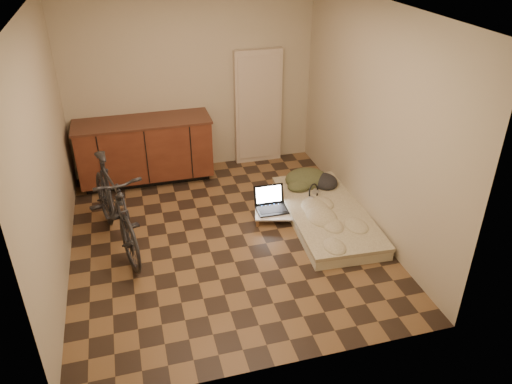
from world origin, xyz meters
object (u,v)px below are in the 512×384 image
object	(u,v)px
bicycle	(114,202)
laptop	(271,205)
lap_desk	(281,212)
futon	(326,214)

from	to	relation	value
bicycle	laptop	world-z (taller)	bicycle
bicycle	lap_desk	size ratio (longest dim) A/B	2.39
lap_desk	bicycle	bearing A→B (deg)	-163.77
bicycle	futon	distance (m)	2.55
bicycle	lap_desk	bearing A→B (deg)	-12.45
bicycle	laptop	xyz separation A→B (m)	(1.87, 0.13, -0.41)
bicycle	laptop	size ratio (longest dim) A/B	4.56
bicycle	futon	bearing A→B (deg)	-17.06
futon	lap_desk	world-z (taller)	futon
lap_desk	laptop	size ratio (longest dim) A/B	1.91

